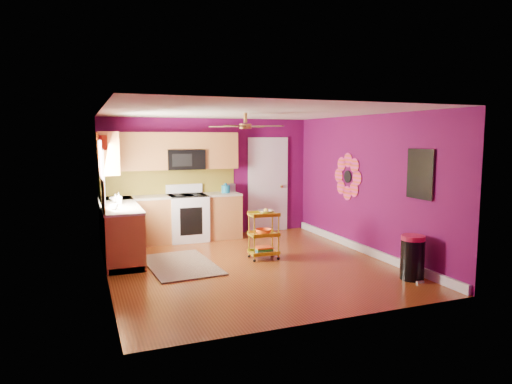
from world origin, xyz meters
name	(u,v)px	position (x,y,z in m)	size (l,w,h in m)	color
ground	(250,265)	(0.00, 0.00, 0.00)	(5.00, 5.00, 0.00)	#662F0F
room_envelope	(251,166)	(0.03, 0.00, 1.63)	(4.54, 5.04, 2.52)	#5C0A46
lower_cabinets	(151,225)	(-1.35, 1.82, 0.43)	(2.81, 2.31, 0.94)	#9B5C2A
electric_range	(188,217)	(-0.55, 2.17, 0.48)	(0.76, 0.66, 1.13)	white
upper_cabinetry	(151,153)	(-1.24, 2.17, 1.80)	(2.80, 2.30, 1.26)	#9B5C2A
left_window	(102,160)	(-2.22, 1.05, 1.74)	(0.08, 1.35, 1.08)	white
panel_door	(268,186)	(1.35, 2.47, 1.02)	(0.95, 0.11, 2.15)	white
right_wall_art	(377,176)	(2.23, -0.34, 1.44)	(0.04, 2.74, 1.04)	black
ceiling_fan	(245,126)	(0.00, 0.20, 2.29)	(1.01, 1.01, 0.26)	#BF8C3F
shag_rug	(181,265)	(-1.08, 0.38, 0.01)	(1.04, 1.69, 0.02)	black
rolling_cart	(264,233)	(0.36, 0.27, 0.45)	(0.51, 0.38, 0.89)	gold
trash_can	(412,258)	(1.98, -1.59, 0.33)	(0.36, 0.38, 0.66)	black
teal_kettle	(226,189)	(0.28, 2.21, 1.02)	(0.18, 0.18, 0.21)	#136D90
toaster	(229,188)	(0.40, 2.32, 1.03)	(0.22, 0.15, 0.18)	beige
soap_bottle_a	(119,198)	(-1.95, 1.36, 1.04)	(0.09, 0.09, 0.20)	#EA3F72
soap_bottle_b	(116,198)	(-1.99, 1.53, 1.02)	(0.12, 0.12, 0.16)	white
counter_dish	(116,199)	(-1.97, 1.81, 0.97)	(0.24, 0.24, 0.06)	white
counter_cup	(114,207)	(-2.08, 0.70, 0.99)	(0.12, 0.12, 0.09)	white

